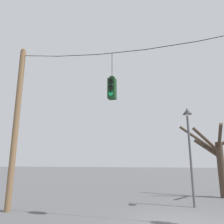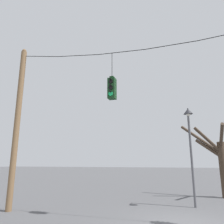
% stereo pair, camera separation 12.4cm
% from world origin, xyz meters
% --- Properties ---
extents(ground_plane, '(200.00, 200.00, 0.00)m').
position_xyz_m(ground_plane, '(0.00, 0.00, 0.00)').
color(ground_plane, '#4C4C4F').
extents(utility_pole_left, '(0.29, 0.29, 8.48)m').
position_xyz_m(utility_pole_left, '(-7.91, -0.45, 4.23)').
color(utility_pole_left, brown).
rests_on(utility_pole_left, ground_plane).
extents(span_wire, '(15.83, 0.03, 0.84)m').
position_xyz_m(span_wire, '(-0.00, -0.45, 7.51)').
color(span_wire, black).
extents(traffic_light_over_intersection, '(0.34, 0.58, 2.26)m').
position_xyz_m(traffic_light_over_intersection, '(-2.70, -0.45, 5.57)').
color(traffic_light_over_intersection, '#143819').
extents(street_lamp, '(0.49, 0.84, 5.17)m').
position_xyz_m(street_lamp, '(0.54, 3.11, 3.84)').
color(street_lamp, '#515156').
rests_on(street_lamp, ground_plane).
extents(bare_tree, '(5.33, 3.08, 5.11)m').
position_xyz_m(bare_tree, '(2.43, 7.30, 2.70)').
color(bare_tree, '#423326').
rests_on(bare_tree, ground_plane).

